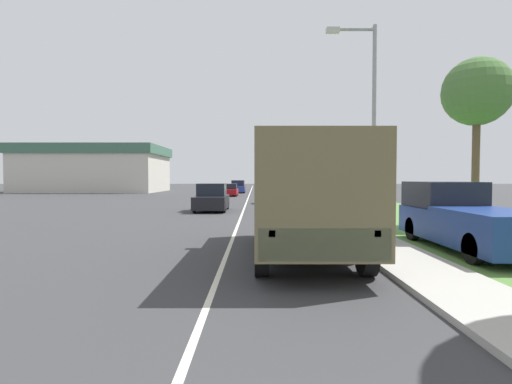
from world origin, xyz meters
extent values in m
plane|color=#38383A|center=(0.00, 40.00, 0.00)|extent=(180.00, 180.00, 0.00)
cube|color=silver|center=(0.00, 40.00, 0.00)|extent=(0.12, 120.00, 0.00)
cube|color=#ADAAA3|center=(4.50, 40.00, 0.06)|extent=(1.80, 120.00, 0.12)
cube|color=#56843D|center=(8.90, 40.00, 0.01)|extent=(7.00, 120.00, 0.02)
cube|color=#606647|center=(2.04, 13.64, 1.55)|extent=(2.53, 2.05, 2.02)
cube|color=brown|center=(2.04, 9.97, 1.78)|extent=(2.53, 5.28, 2.47)
cube|color=#606647|center=(2.04, 7.38, 0.89)|extent=(2.40, 0.10, 0.60)
cube|color=red|center=(1.09, 7.36, 1.09)|extent=(0.12, 0.06, 0.12)
cube|color=red|center=(2.98, 7.36, 1.09)|extent=(0.12, 0.06, 0.12)
cylinder|color=black|center=(0.92, 13.53, 0.52)|extent=(0.30, 1.03, 1.03)
cylinder|color=black|center=(3.15, 13.53, 0.52)|extent=(0.30, 1.03, 1.03)
cylinder|color=black|center=(0.92, 8.65, 0.52)|extent=(0.30, 1.03, 1.03)
cylinder|color=black|center=(3.15, 8.65, 0.52)|extent=(0.30, 1.03, 1.03)
cylinder|color=black|center=(0.92, 10.24, 0.52)|extent=(0.30, 1.03, 1.03)
cylinder|color=black|center=(3.15, 10.24, 0.52)|extent=(0.30, 1.03, 1.03)
cube|color=black|center=(-1.97, 25.09, 0.56)|extent=(1.93, 4.15, 0.77)
cube|color=black|center=(-1.97, 25.17, 1.33)|extent=(1.70, 1.87, 0.77)
cylinder|color=black|center=(-2.83, 26.42, 0.32)|extent=(0.20, 0.64, 0.64)
cylinder|color=black|center=(-1.10, 26.42, 0.32)|extent=(0.20, 0.64, 0.64)
cylinder|color=black|center=(-2.83, 23.76, 0.32)|extent=(0.20, 0.64, 0.64)
cylinder|color=black|center=(-1.10, 23.76, 0.32)|extent=(0.20, 0.64, 0.64)
cube|color=tan|center=(2.13, 32.24, 0.49)|extent=(1.83, 3.90, 0.63)
cube|color=black|center=(2.13, 32.32, 1.13)|extent=(1.61, 1.76, 0.66)
cylinder|color=black|center=(1.32, 33.49, 0.32)|extent=(0.20, 0.64, 0.64)
cylinder|color=black|center=(2.95, 33.49, 0.32)|extent=(0.20, 0.64, 0.64)
cylinder|color=black|center=(1.32, 30.99, 0.32)|extent=(0.20, 0.64, 0.64)
cylinder|color=black|center=(2.95, 30.99, 0.32)|extent=(0.20, 0.64, 0.64)
cube|color=maroon|center=(-2.17, 45.22, 0.47)|extent=(1.78, 4.60, 0.59)
cube|color=black|center=(-2.17, 45.31, 1.07)|extent=(1.57, 2.07, 0.62)
cylinder|color=black|center=(-2.96, 46.69, 0.32)|extent=(0.20, 0.64, 0.64)
cylinder|color=black|center=(-1.38, 46.69, 0.32)|extent=(0.20, 0.64, 0.64)
cylinder|color=black|center=(-2.96, 43.74, 0.32)|extent=(0.20, 0.64, 0.64)
cylinder|color=black|center=(-1.38, 43.74, 0.32)|extent=(0.20, 0.64, 0.64)
cube|color=navy|center=(-1.65, 54.33, 0.56)|extent=(1.91, 4.57, 0.76)
cube|color=black|center=(-1.65, 54.42, 1.32)|extent=(1.68, 2.06, 0.76)
cylinder|color=black|center=(-2.50, 55.79, 0.32)|extent=(0.20, 0.64, 0.64)
cylinder|color=black|center=(-0.80, 55.79, 0.32)|extent=(0.20, 0.64, 0.64)
cylinder|color=black|center=(-2.50, 52.87, 0.32)|extent=(0.20, 0.64, 0.64)
cylinder|color=black|center=(-0.80, 52.87, 0.32)|extent=(0.20, 0.64, 0.64)
cube|color=maroon|center=(-1.85, 64.57, 0.52)|extent=(1.81, 4.85, 0.68)
cube|color=black|center=(-1.85, 64.67, 1.21)|extent=(1.60, 2.18, 0.70)
cylinder|color=black|center=(-2.66, 66.13, 0.32)|extent=(0.20, 0.64, 0.64)
cylinder|color=black|center=(-1.04, 66.13, 0.32)|extent=(0.20, 0.64, 0.64)
cylinder|color=black|center=(-2.66, 63.02, 0.32)|extent=(0.20, 0.64, 0.64)
cylinder|color=black|center=(-1.04, 63.02, 0.32)|extent=(0.20, 0.64, 0.64)
cube|color=navy|center=(6.87, 11.55, 0.69)|extent=(1.98, 5.63, 0.88)
cube|color=black|center=(6.87, 13.18, 1.54)|extent=(1.82, 2.36, 0.83)
cube|color=navy|center=(6.87, 10.37, 1.19)|extent=(1.98, 3.26, 0.12)
cylinder|color=black|center=(6.00, 13.41, 0.40)|extent=(0.24, 0.76, 0.76)
cylinder|color=black|center=(7.74, 13.41, 0.40)|extent=(0.24, 0.76, 0.76)
cylinder|color=black|center=(6.00, 9.70, 0.40)|extent=(0.24, 0.76, 0.76)
cylinder|color=gray|center=(4.75, 13.65, 3.64)|extent=(0.14, 0.14, 7.04)
cylinder|color=gray|center=(4.05, 13.65, 7.01)|extent=(1.40, 0.11, 0.11)
cube|color=#B2B2AD|center=(3.35, 13.65, 6.98)|extent=(0.44, 0.24, 0.16)
cylinder|color=brown|center=(10.27, 17.45, 2.50)|extent=(0.32, 0.32, 4.96)
sphere|color=#477038|center=(10.27, 17.45, 5.77)|extent=(2.89, 2.89, 2.89)
cylinder|color=brown|center=(10.55, 35.15, 1.84)|extent=(0.32, 0.32, 3.64)
sphere|color=#477038|center=(10.55, 35.15, 4.34)|extent=(2.45, 2.45, 2.45)
cube|color=beige|center=(-22.72, 58.74, 2.65)|extent=(18.93, 12.98, 5.29)
cube|color=#3D6651|center=(-22.72, 58.74, 5.95)|extent=(19.68, 13.50, 1.32)
camera|label=1|loc=(0.80, 0.24, 2.10)|focal=28.00mm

